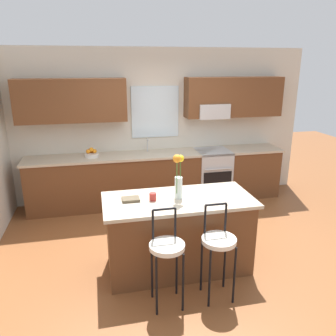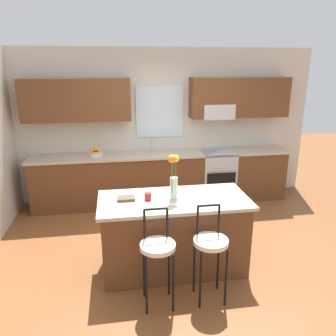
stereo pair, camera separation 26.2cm
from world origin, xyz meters
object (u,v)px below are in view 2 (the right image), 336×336
kitchen_island (174,234)px  bar_stool_near (158,250)px  flower_vase (174,175)px  cookbook (126,198)px  fruit_bowl_oranges (96,153)px  mug_ceramic (148,196)px  bar_stool_middle (211,246)px  oven_range (216,175)px

kitchen_island → bar_stool_near: (-0.27, -0.62, 0.17)m
bar_stool_near → flower_vase: bearing=66.6°
cookbook → fruit_bowl_oranges: 2.08m
mug_ceramic → kitchen_island: bearing=-1.8°
flower_vase → mug_ceramic: bearing=178.5°
fruit_bowl_oranges → flower_vase: bearing=-64.9°
kitchen_island → bar_stool_middle: size_ratio=1.69×
bar_stool_middle → mug_ceramic: 0.92m
fruit_bowl_oranges → oven_range: bearing=-0.8°
kitchen_island → cookbook: cookbook is taller
cookbook → bar_stool_middle: bearing=-39.4°
bar_stool_near → cookbook: bearing=112.3°
bar_stool_near → mug_ceramic: 0.71m
oven_range → bar_stool_middle: (-0.89, -2.69, 0.18)m
bar_stool_near → bar_stool_middle: bearing=0.0°
flower_vase → fruit_bowl_oranges: size_ratio=2.25×
flower_vase → cookbook: size_ratio=2.71×
bar_stool_middle → flower_vase: flower_vase is taller
oven_range → cookbook: bearing=-130.6°
bar_stool_near → bar_stool_middle: same height
mug_ceramic → fruit_bowl_oranges: fruit_bowl_oranges is taller
kitchen_island → fruit_bowl_oranges: bearing=115.2°
bar_stool_middle → fruit_bowl_oranges: fruit_bowl_oranges is taller
bar_stool_near → fruit_bowl_oranges: fruit_bowl_oranges is taller
kitchen_island → bar_stool_near: bearing=-113.9°
bar_stool_middle → flower_vase: 0.90m
oven_range → kitchen_island: size_ratio=0.52×
bar_stool_middle → bar_stool_near: bearing=180.0°
fruit_bowl_oranges → kitchen_island: bearing=-64.8°
oven_range → flower_vase: 2.49m
bar_stool_near → kitchen_island: bearing=66.1°
bar_stool_middle → cookbook: 1.11m
oven_range → kitchen_island: bearing=-119.4°
bar_stool_near → flower_vase: size_ratio=1.93×
bar_stool_near → cookbook: size_ratio=5.21×
bar_stool_middle → flower_vase: (-0.28, 0.62, 0.58)m
bar_stool_middle → oven_range: bearing=71.7°
bar_stool_middle → cookbook: size_ratio=5.21×
bar_stool_middle → mug_ceramic: size_ratio=11.58×
kitchen_island → cookbook: 0.73m
bar_stool_near → flower_vase: flower_vase is taller
oven_range → fruit_bowl_oranges: 2.21m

